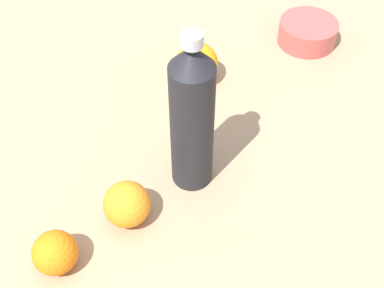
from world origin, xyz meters
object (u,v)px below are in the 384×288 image
at_px(orange_0, 127,204).
at_px(orange_3, 197,64).
at_px(orange_2, 55,253).
at_px(ceramic_bowl, 308,32).
at_px(water_bottle, 192,118).

relative_size(orange_0, orange_3, 0.88).
height_order(orange_0, orange_2, orange_0).
bearing_deg(orange_0, ceramic_bowl, 70.23).
distance_m(orange_2, ceramic_bowl, 0.70).
height_order(orange_0, orange_3, orange_3).
relative_size(orange_2, ceramic_bowl, 0.53).
xyz_separation_m(orange_0, orange_3, (0.00, 0.35, 0.00)).
distance_m(orange_0, ceramic_bowl, 0.58).
height_order(orange_3, ceramic_bowl, orange_3).
height_order(orange_0, ceramic_bowl, orange_0).
bearing_deg(orange_0, orange_2, -122.16).
bearing_deg(orange_0, orange_3, 89.23).
distance_m(water_bottle, orange_2, 0.28).
relative_size(water_bottle, orange_0, 3.96).
xyz_separation_m(orange_0, ceramic_bowl, (0.19, 0.54, -0.01)).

